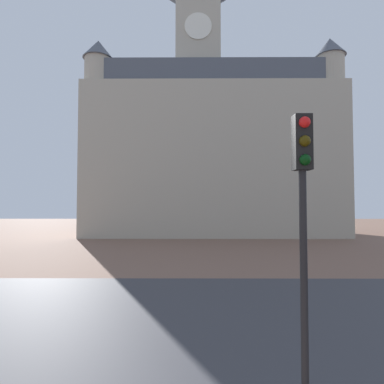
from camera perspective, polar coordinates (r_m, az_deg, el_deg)
The scene contains 4 objects.
ground_plane at distance 11.54m, azimuth 2.15°, elevation -19.86°, with size 120.00×120.00×0.00m, color brown.
street_asphalt_strip at distance 10.64m, azimuth 2.33°, elevation -21.39°, with size 120.00×8.85×0.00m, color #38383D.
landmark_building at distance 36.55m, azimuth 3.44°, elevation 7.91°, with size 27.91×11.32×31.17m.
traffic_light_pole at distance 5.24m, azimuth 20.00°, elevation -2.76°, with size 0.28×0.34×4.95m.
Camera 1 is at (-0.34, -0.99, 3.50)m, focal length 28.65 mm.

